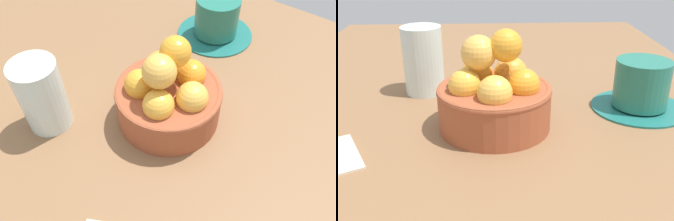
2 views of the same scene
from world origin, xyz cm
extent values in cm
cube|color=brown|center=(0.00, 0.00, -2.15)|extent=(134.69, 80.89, 4.30)
cylinder|color=#9E4C2D|center=(0.00, 0.00, 2.95)|extent=(15.35, 15.35, 5.90)
torus|color=#9E4C2D|center=(0.00, 0.00, 5.50)|extent=(15.55, 15.55, 1.00)
sphere|color=gold|center=(3.28, 2.33, 6.66)|extent=(4.43, 4.43, 4.43)
sphere|color=#F3B03B|center=(-1.21, 3.85, 6.66)|extent=(4.37, 4.37, 4.37)
sphere|color=#EFB347|center=(-4.03, 0.04, 6.66)|extent=(4.49, 4.49, 4.49)
sphere|color=orange|center=(-1.28, -3.82, 6.66)|extent=(4.36, 4.36, 4.36)
sphere|color=gold|center=(3.24, -2.40, 6.66)|extent=(4.77, 4.77, 4.77)
sphere|color=#F0B149|center=(0.12, 1.96, 10.65)|extent=(4.66, 4.66, 4.66)
sphere|color=orange|center=(-0.32, -1.56, 11.59)|extent=(4.33, 4.33, 4.33)
cylinder|color=#1D6962|center=(5.27, -22.23, 0.30)|extent=(14.35, 14.35, 0.60)
cylinder|color=#237260|center=(5.27, -22.23, 4.12)|extent=(8.19, 8.19, 7.05)
cylinder|color=silver|center=(13.70, 11.41, 5.56)|extent=(6.53, 6.53, 11.12)
camera|label=1|loc=(-20.36, 27.40, 40.17)|focal=36.39mm
camera|label=2|loc=(-50.33, 0.75, 25.26)|focal=42.99mm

